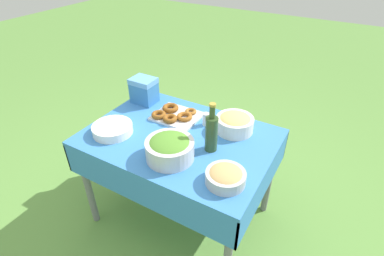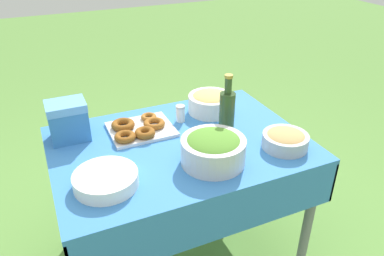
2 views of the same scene
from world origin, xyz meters
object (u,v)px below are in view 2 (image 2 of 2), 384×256
(pasta_bowl, at_px, (211,102))
(cooler_box, at_px, (68,121))
(bread_bowl, at_px, (285,139))
(plate_stack, at_px, (106,180))
(olive_oil_bottle, at_px, (227,112))
(salad_bowl, at_px, (213,148))
(donut_platter, at_px, (139,128))

(pasta_bowl, height_order, cooler_box, cooler_box)
(bread_bowl, xyz_separation_m, cooler_box, (-0.93, 0.51, 0.06))
(plate_stack, bearing_deg, olive_oil_bottle, 14.55)
(bread_bowl, height_order, cooler_box, cooler_box)
(salad_bowl, relative_size, bread_bowl, 1.32)
(salad_bowl, distance_m, pasta_bowl, 0.51)
(salad_bowl, relative_size, olive_oil_bottle, 0.90)
(olive_oil_bottle, distance_m, cooler_box, 0.79)
(pasta_bowl, distance_m, donut_platter, 0.45)
(salad_bowl, distance_m, olive_oil_bottle, 0.27)
(salad_bowl, height_order, cooler_box, cooler_box)
(plate_stack, relative_size, cooler_box, 1.35)
(pasta_bowl, xyz_separation_m, donut_platter, (-0.44, -0.06, -0.04))
(donut_platter, distance_m, bread_bowl, 0.74)
(plate_stack, height_order, bread_bowl, bread_bowl)
(pasta_bowl, bearing_deg, olive_oil_bottle, -99.36)
(bread_bowl, distance_m, cooler_box, 1.06)
(salad_bowl, height_order, plate_stack, salad_bowl)
(pasta_bowl, xyz_separation_m, cooler_box, (-0.78, 0.02, 0.04))
(salad_bowl, relative_size, plate_stack, 1.09)
(salad_bowl, xyz_separation_m, pasta_bowl, (0.22, 0.46, -0.01))
(donut_platter, xyz_separation_m, cooler_box, (-0.33, 0.08, 0.08))
(plate_stack, height_order, cooler_box, cooler_box)
(donut_platter, bearing_deg, olive_oil_bottle, -27.27)
(donut_platter, xyz_separation_m, plate_stack, (-0.26, -0.38, 0.01))
(pasta_bowl, height_order, plate_stack, pasta_bowl)
(pasta_bowl, distance_m, bread_bowl, 0.51)
(pasta_bowl, xyz_separation_m, bread_bowl, (0.16, -0.49, -0.02))
(pasta_bowl, bearing_deg, cooler_box, 178.59)
(salad_bowl, distance_m, bread_bowl, 0.38)
(salad_bowl, distance_m, donut_platter, 0.46)
(salad_bowl, height_order, olive_oil_bottle, olive_oil_bottle)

